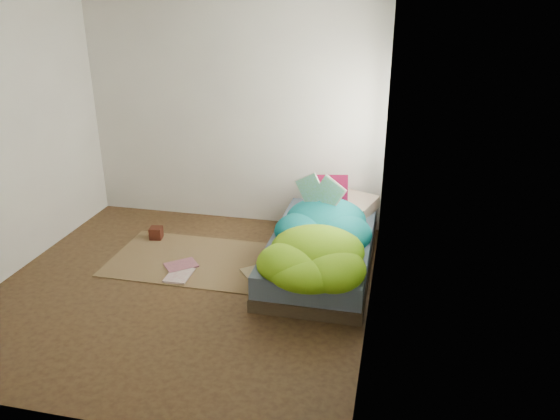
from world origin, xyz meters
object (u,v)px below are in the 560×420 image
object	(u,v)px
floor_book_a	(168,274)
bed	(321,251)
wooden_box	(156,233)
open_book	(320,182)
floor_book_b	(178,261)
pillow_magenta	(329,193)

from	to	relation	value
floor_book_a	bed	bearing A→B (deg)	19.74
bed	wooden_box	size ratio (longest dim) A/B	15.13
open_book	floor_book_b	bearing A→B (deg)	-141.38
open_book	floor_book_a	size ratio (longest dim) A/B	1.44
pillow_magenta	open_book	xyz separation A→B (m)	(-0.04, -0.42, 0.27)
floor_book_b	pillow_magenta	bearing A→B (deg)	83.29
bed	floor_book_a	size ratio (longest dim) A/B	6.38
bed	floor_book_b	xyz separation A→B (m)	(-1.46, -0.26, -0.14)
pillow_magenta	open_book	distance (m)	0.51
open_book	wooden_box	xyz separation A→B (m)	(-1.84, -0.04, -0.74)
wooden_box	floor_book_b	xyz separation A→B (m)	(0.46, -0.49, -0.05)
floor_book_a	floor_book_b	world-z (taller)	floor_book_b
bed	pillow_magenta	world-z (taller)	pillow_magenta
bed	wooden_box	bearing A→B (deg)	173.28
wooden_box	floor_book_a	xyz separation A→B (m)	(0.48, -0.77, -0.05)
floor_book_a	open_book	bearing A→B (deg)	29.74
wooden_box	floor_book_b	distance (m)	0.67
bed	floor_book_a	world-z (taller)	bed
floor_book_a	floor_book_b	xyz separation A→B (m)	(-0.02, 0.28, 0.00)
bed	pillow_magenta	size ratio (longest dim) A/B	4.92
bed	wooden_box	distance (m)	1.93
open_book	pillow_magenta	bearing A→B (deg)	101.64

